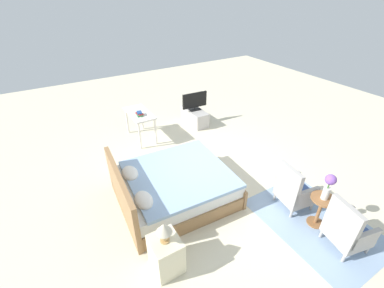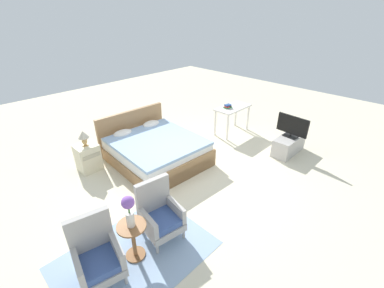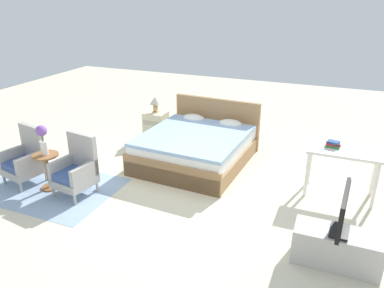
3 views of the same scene
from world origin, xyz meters
TOP-DOWN VIEW (x-y plane):
  - ground_plane at (0.00, 0.00)m, footprint 16.00×16.00m
  - floor_rug at (-2.01, -0.86)m, footprint 2.10×1.50m
  - bed at (-0.21, 0.97)m, footprint 1.87×2.13m
  - armchair_by_window_left at (-2.50, -0.81)m, footprint 0.64×0.64m
  - armchair_by_window_right at (-1.49, -0.80)m, footprint 0.61×0.61m
  - side_table at (-2.01, -0.86)m, footprint 0.40×0.40m
  - flower_vase at (-2.01, -0.86)m, footprint 0.17×0.17m
  - nightstand at (-1.43, 1.70)m, footprint 0.44×0.41m
  - table_lamp at (-1.43, 1.70)m, footprint 0.22×0.22m
  - tv_stand at (2.29, -1.02)m, footprint 0.96×0.40m
  - tv_flatscreen at (2.29, -1.02)m, footprint 0.22×0.75m
  - vanity_desk at (2.25, 0.65)m, footprint 1.04×0.52m
  - book_stack at (2.08, 0.70)m, footprint 0.22×0.16m

SIDE VIEW (x-z plane):
  - ground_plane at x=0.00m, z-range 0.00..0.00m
  - floor_rug at x=-2.01m, z-range 0.00..0.01m
  - tv_stand at x=2.29m, z-range 0.00..0.43m
  - nightstand at x=-1.43m, z-range 0.00..0.59m
  - bed at x=-0.21m, z-range -0.18..0.78m
  - side_table at x=-2.01m, z-range 0.07..0.66m
  - armchair_by_window_left at x=-2.50m, z-range -0.08..0.84m
  - armchair_by_window_right at x=-1.49m, z-range -0.08..0.84m
  - vanity_desk at x=2.25m, z-range 0.26..1.02m
  - tv_flatscreen at x=2.29m, z-range 0.44..0.95m
  - book_stack at x=2.08m, z-range 0.75..0.85m
  - table_lamp at x=-1.43m, z-range 0.64..0.97m
  - flower_vase at x=-2.01m, z-range 0.64..1.11m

